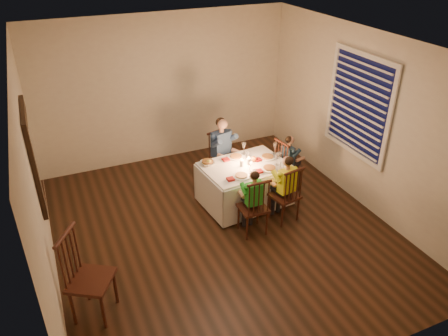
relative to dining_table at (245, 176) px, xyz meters
name	(u,v)px	position (x,y,z in m)	size (l,w,h in m)	color
ground	(222,229)	(-0.59, -0.50, -0.47)	(5.00, 5.00, 0.00)	black
wall_left	(36,184)	(-2.84, -0.50, 0.83)	(0.02, 5.00, 2.60)	beige
wall_right	(363,120)	(1.66, -0.50, 0.83)	(0.02, 5.00, 2.60)	beige
wall_back	(165,89)	(-0.59, 2.00, 0.83)	(4.50, 0.02, 2.60)	beige
ceiling	(222,46)	(-0.59, -0.50, 2.13)	(5.00, 5.00, 0.00)	white
dining_table	(245,176)	(0.00, 0.00, 0.00)	(1.36, 1.05, 0.63)	white
chair_adult	(222,182)	(-0.07, 0.70, -0.47)	(0.37, 0.35, 0.90)	black
chair_near_left	(252,231)	(-0.22, -0.72, -0.47)	(0.37, 0.35, 0.90)	black
chair_near_right	(283,219)	(0.33, -0.62, -0.47)	(0.37, 0.35, 0.90)	black
chair_end	(286,189)	(0.81, 0.08, -0.47)	(0.37, 0.35, 0.90)	black
chair_extra	(97,312)	(-2.49, -1.34, -0.47)	(0.45, 0.43, 1.09)	black
adult	(222,182)	(-0.07, 0.70, -0.47)	(0.40, 0.37, 1.16)	#2E4B75
child_green	(252,231)	(-0.22, -0.72, -0.47)	(0.31, 0.28, 0.99)	green
child_yellow	(283,219)	(0.33, -0.62, -0.47)	(0.34, 0.31, 1.04)	#FDFD1B
child_teal	(286,189)	(0.81, 0.08, -0.47)	(0.29, 0.27, 0.96)	#1B3044
setting_adult	(236,157)	(-0.02, 0.27, 0.20)	(0.26, 0.26, 0.02)	white
setting_green	(241,176)	(-0.20, -0.29, 0.20)	(0.26, 0.26, 0.02)	white
setting_yellow	(269,168)	(0.27, -0.25, 0.20)	(0.26, 0.26, 0.02)	white
setting_teal	(267,157)	(0.42, 0.08, 0.20)	(0.26, 0.26, 0.02)	white
candle_left	(242,163)	(-0.06, -0.01, 0.24)	(0.06, 0.06, 0.10)	silver
candle_right	(249,161)	(0.06, 0.01, 0.24)	(0.06, 0.06, 0.10)	silver
squash	(209,163)	(-0.49, 0.22, 0.24)	(0.09, 0.09, 0.09)	gold
orange_fruit	(254,159)	(0.18, 0.06, 0.23)	(0.08, 0.08, 0.08)	orange
serving_bowl	(208,163)	(-0.51, 0.24, 0.22)	(0.21, 0.21, 0.05)	white
wall_mirror	(33,156)	(-2.80, -0.20, 1.03)	(0.06, 0.95, 1.15)	black
window_blinds	(358,105)	(1.62, -0.40, 1.03)	(0.07, 1.34, 1.54)	black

